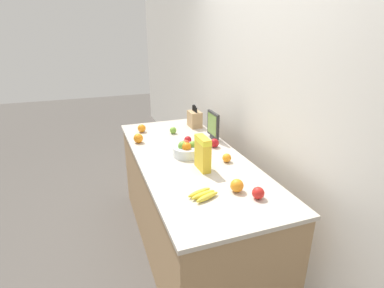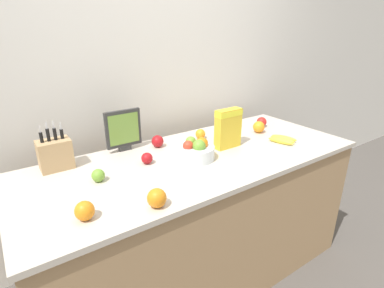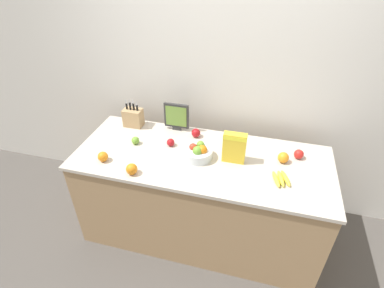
{
  "view_description": "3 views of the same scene",
  "coord_description": "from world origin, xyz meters",
  "px_view_note": "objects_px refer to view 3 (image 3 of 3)",
  "views": [
    {
      "loc": [
        2.18,
        -0.76,
        1.93
      ],
      "look_at": [
        0.03,
        0.01,
        1.04
      ],
      "focal_mm": 28.0,
      "sensor_mm": 36.0,
      "label": 1
    },
    {
      "loc": [
        -0.99,
        -1.38,
        1.67
      ],
      "look_at": [
        -0.03,
        0.02,
        1.0
      ],
      "focal_mm": 28.0,
      "sensor_mm": 36.0,
      "label": 2
    },
    {
      "loc": [
        0.44,
        -1.93,
        2.42
      ],
      "look_at": [
        -0.08,
        -0.0,
        1.03
      ],
      "focal_mm": 28.0,
      "sensor_mm": 36.0,
      "label": 3
    }
  ],
  "objects_px": {
    "apple_rightmost": "(299,154)",
    "orange_back_center": "(231,141)",
    "banana_bunch": "(281,179)",
    "cereal_box": "(234,146)",
    "apple_leftmost": "(196,133)",
    "orange_front_center": "(103,157)",
    "small_monitor": "(176,116)",
    "apple_by_knife_block": "(135,141)",
    "apple_rear": "(171,142)",
    "orange_mid_left": "(132,169)",
    "knife_block": "(133,117)",
    "fruit_bowl": "(198,152)",
    "orange_by_cereal": "(283,158)"
  },
  "relations": [
    {
      "from": "small_monitor",
      "to": "cereal_box",
      "type": "distance_m",
      "value": 0.68
    },
    {
      "from": "knife_block",
      "to": "fruit_bowl",
      "type": "height_order",
      "value": "knife_block"
    },
    {
      "from": "small_monitor",
      "to": "apple_rear",
      "type": "height_order",
      "value": "small_monitor"
    },
    {
      "from": "fruit_bowl",
      "to": "apple_leftmost",
      "type": "bearing_deg",
      "value": 107.8
    },
    {
      "from": "cereal_box",
      "to": "banana_bunch",
      "type": "relative_size",
      "value": 1.25
    },
    {
      "from": "cereal_box",
      "to": "apple_leftmost",
      "type": "height_order",
      "value": "cereal_box"
    },
    {
      "from": "knife_block",
      "to": "apple_leftmost",
      "type": "distance_m",
      "value": 0.63
    },
    {
      "from": "cereal_box",
      "to": "orange_back_center",
      "type": "bearing_deg",
      "value": 102.88
    },
    {
      "from": "banana_bunch",
      "to": "orange_back_center",
      "type": "bearing_deg",
      "value": 139.1
    },
    {
      "from": "apple_rightmost",
      "to": "orange_back_center",
      "type": "height_order",
      "value": "apple_rightmost"
    },
    {
      "from": "orange_front_center",
      "to": "orange_by_cereal",
      "type": "bearing_deg",
      "value": 14.41
    },
    {
      "from": "orange_mid_left",
      "to": "banana_bunch",
      "type": "bearing_deg",
      "value": 10.98
    },
    {
      "from": "apple_rear",
      "to": "orange_by_cereal",
      "type": "relative_size",
      "value": 0.76
    },
    {
      "from": "banana_bunch",
      "to": "orange_by_cereal",
      "type": "distance_m",
      "value": 0.24
    },
    {
      "from": "cereal_box",
      "to": "banana_bunch",
      "type": "xyz_separation_m",
      "value": [
        0.38,
        -0.15,
        -0.13
      ]
    },
    {
      "from": "apple_rightmost",
      "to": "orange_back_center",
      "type": "xyz_separation_m",
      "value": [
        -0.57,
        0.06,
        -0.0
      ]
    },
    {
      "from": "small_monitor",
      "to": "apple_rear",
      "type": "distance_m",
      "value": 0.29
    },
    {
      "from": "orange_front_center",
      "to": "orange_by_cereal",
      "type": "distance_m",
      "value": 1.46
    },
    {
      "from": "apple_leftmost",
      "to": "orange_by_cereal",
      "type": "xyz_separation_m",
      "value": [
        0.77,
        -0.18,
        0.0
      ]
    },
    {
      "from": "cereal_box",
      "to": "orange_front_center",
      "type": "xyz_separation_m",
      "value": [
        -1.02,
        -0.27,
        -0.1
      ]
    },
    {
      "from": "apple_rightmost",
      "to": "orange_back_center",
      "type": "distance_m",
      "value": 0.57
    },
    {
      "from": "banana_bunch",
      "to": "cereal_box",
      "type": "bearing_deg",
      "value": 159.05
    },
    {
      "from": "cereal_box",
      "to": "orange_by_cereal",
      "type": "xyz_separation_m",
      "value": [
        0.39,
        0.09,
        -0.1
      ]
    },
    {
      "from": "cereal_box",
      "to": "apple_by_knife_block",
      "type": "distance_m",
      "value": 0.87
    },
    {
      "from": "small_monitor",
      "to": "apple_by_knife_block",
      "type": "relative_size",
      "value": 3.9
    },
    {
      "from": "apple_by_knife_block",
      "to": "orange_back_center",
      "type": "bearing_deg",
      "value": 14.59
    },
    {
      "from": "orange_back_center",
      "to": "orange_front_center",
      "type": "distance_m",
      "value": 1.09
    },
    {
      "from": "apple_rear",
      "to": "orange_front_center",
      "type": "distance_m",
      "value": 0.58
    },
    {
      "from": "cereal_box",
      "to": "orange_back_center",
      "type": "height_order",
      "value": "cereal_box"
    },
    {
      "from": "knife_block",
      "to": "cereal_box",
      "type": "distance_m",
      "value": 1.06
    },
    {
      "from": "apple_leftmost",
      "to": "apple_rightmost",
      "type": "bearing_deg",
      "value": -5.91
    },
    {
      "from": "apple_by_knife_block",
      "to": "apple_leftmost",
      "type": "bearing_deg",
      "value": 27.11
    },
    {
      "from": "orange_mid_left",
      "to": "apple_rightmost",
      "type": "bearing_deg",
      "value": 23.38
    },
    {
      "from": "apple_by_knife_block",
      "to": "orange_mid_left",
      "type": "height_order",
      "value": "orange_mid_left"
    },
    {
      "from": "apple_rear",
      "to": "orange_back_center",
      "type": "bearing_deg",
      "value": 17.42
    },
    {
      "from": "fruit_bowl",
      "to": "apple_rear",
      "type": "height_order",
      "value": "fruit_bowl"
    },
    {
      "from": "apple_by_knife_block",
      "to": "apple_rear",
      "type": "bearing_deg",
      "value": 9.81
    },
    {
      "from": "orange_front_center",
      "to": "orange_mid_left",
      "type": "bearing_deg",
      "value": -16.67
    },
    {
      "from": "banana_bunch",
      "to": "apple_rightmost",
      "type": "distance_m",
      "value": 0.35
    },
    {
      "from": "apple_rear",
      "to": "orange_back_center",
      "type": "relative_size",
      "value": 0.94
    },
    {
      "from": "cereal_box",
      "to": "apple_by_knife_block",
      "type": "bearing_deg",
      "value": 178.38
    },
    {
      "from": "fruit_bowl",
      "to": "cereal_box",
      "type": "bearing_deg",
      "value": 6.29
    },
    {
      "from": "apple_leftmost",
      "to": "apple_rear",
      "type": "height_order",
      "value": "apple_leftmost"
    },
    {
      "from": "apple_leftmost",
      "to": "apple_by_knife_block",
      "type": "relative_size",
      "value": 1.17
    },
    {
      "from": "knife_block",
      "to": "orange_back_center",
      "type": "relative_size",
      "value": 3.89
    },
    {
      "from": "knife_block",
      "to": "orange_front_center",
      "type": "xyz_separation_m",
      "value": [
        -0.01,
        -0.58,
        -0.05
      ]
    },
    {
      "from": "apple_leftmost",
      "to": "orange_back_center",
      "type": "distance_m",
      "value": 0.33
    },
    {
      "from": "apple_leftmost",
      "to": "orange_front_center",
      "type": "relative_size",
      "value": 0.97
    },
    {
      "from": "banana_bunch",
      "to": "orange_mid_left",
      "type": "relative_size",
      "value": 2.35
    },
    {
      "from": "cereal_box",
      "to": "apple_rear",
      "type": "relative_size",
      "value": 3.85
    }
  ]
}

